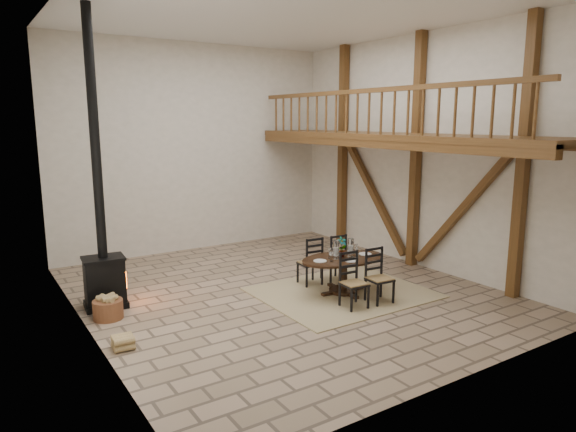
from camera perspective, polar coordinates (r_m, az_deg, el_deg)
ground at (r=9.78m, az=-0.46°, el=-8.38°), size 8.00×8.00×0.00m
room_shell at (r=9.94m, az=5.39°, el=9.60°), size 7.02×8.02×5.01m
rug at (r=9.74m, az=6.07°, el=-8.46°), size 3.00×2.50×0.02m
dining_table at (r=9.62m, az=6.12°, el=-6.25°), size 1.74×1.91×1.07m
wood_stove at (r=9.24m, az=-19.95°, el=-2.97°), size 0.73×0.59×5.00m
log_basket at (r=8.95m, az=-19.37°, el=-9.68°), size 0.48×0.48×0.39m
log_stack at (r=7.81m, az=-17.86°, el=-13.22°), size 0.30×0.31×0.20m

